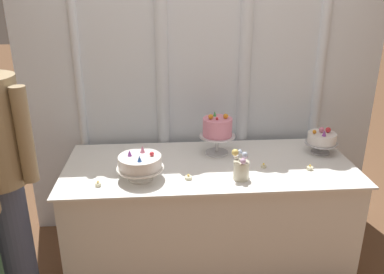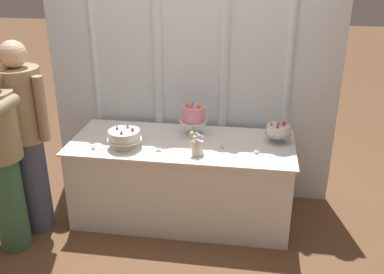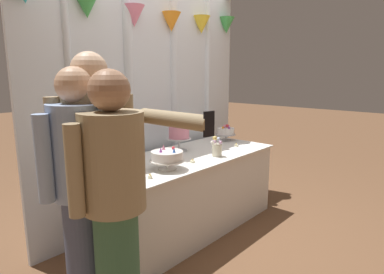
{
  "view_description": "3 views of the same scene",
  "coord_description": "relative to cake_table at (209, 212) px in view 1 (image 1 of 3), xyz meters",
  "views": [
    {
      "loc": [
        -0.31,
        -2.36,
        1.92
      ],
      "look_at": [
        -0.11,
        0.2,
        0.93
      ],
      "focal_mm": 36.95,
      "sensor_mm": 36.0,
      "label": 1
    },
    {
      "loc": [
        0.62,
        -3.36,
        2.33
      ],
      "look_at": [
        0.1,
        0.06,
        0.84
      ],
      "focal_mm": 40.66,
      "sensor_mm": 36.0,
      "label": 2
    },
    {
      "loc": [
        -2.32,
        -2.02,
        1.58
      ],
      "look_at": [
        0.06,
        0.09,
        0.94
      ],
      "focal_mm": 30.63,
      "sensor_mm": 36.0,
      "label": 3
    }
  ],
  "objects": [
    {
      "name": "tealight_far_left",
      "position": [
        -0.72,
        -0.27,
        0.39
      ],
      "size": [
        0.04,
        0.04,
        0.04
      ],
      "color": "beige",
      "rests_on": "cake_table"
    },
    {
      "name": "cake_table",
      "position": [
        0.0,
        0.0,
        0.0
      ],
      "size": [
        1.98,
        0.84,
        0.76
      ],
      "color": "white",
      "rests_on": "ground_plane"
    },
    {
      "name": "cake_display_center",
      "position": [
        0.08,
        0.18,
        0.57
      ],
      "size": [
        0.26,
        0.26,
        0.31
      ],
      "color": "silver",
      "rests_on": "cake_table"
    },
    {
      "name": "cake_display_leftmost",
      "position": [
        -0.46,
        -0.19,
        0.49
      ],
      "size": [
        0.3,
        0.3,
        0.21
      ],
      "color": "silver",
      "rests_on": "cake_table"
    },
    {
      "name": "flower_vase",
      "position": [
        0.17,
        -0.24,
        0.46
      ],
      "size": [
        0.12,
        0.14,
        0.21
      ],
      "color": "beige",
      "rests_on": "cake_table"
    },
    {
      "name": "cake_display_rightmost",
      "position": [
        0.84,
        0.13,
        0.49
      ],
      "size": [
        0.24,
        0.24,
        0.2
      ],
      "color": "#B2B2B7",
      "rests_on": "cake_table"
    },
    {
      "name": "tealight_near_left",
      "position": [
        -0.16,
        -0.21,
        0.39
      ],
      "size": [
        0.05,
        0.05,
        0.04
      ],
      "color": "beige",
      "rests_on": "cake_table"
    },
    {
      "name": "draped_curtain",
      "position": [
        0.01,
        0.5,
        0.98
      ],
      "size": [
        2.77,
        0.21,
        2.5
      ],
      "color": "silver",
      "rests_on": "ground_plane"
    },
    {
      "name": "tealight_near_right",
      "position": [
        0.36,
        -0.08,
        0.39
      ],
      "size": [
        0.04,
        0.04,
        0.03
      ],
      "color": "beige",
      "rests_on": "cake_table"
    },
    {
      "name": "ground_plane",
      "position": [
        0.0,
        -0.1,
        -0.38
      ],
      "size": [
        24.0,
        24.0,
        0.0
      ],
      "primitive_type": "plane",
      "color": "brown"
    },
    {
      "name": "tealight_far_right",
      "position": [
        0.66,
        -0.14,
        0.39
      ],
      "size": [
        0.04,
        0.04,
        0.04
      ],
      "color": "beige",
      "rests_on": "cake_table"
    }
  ]
}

